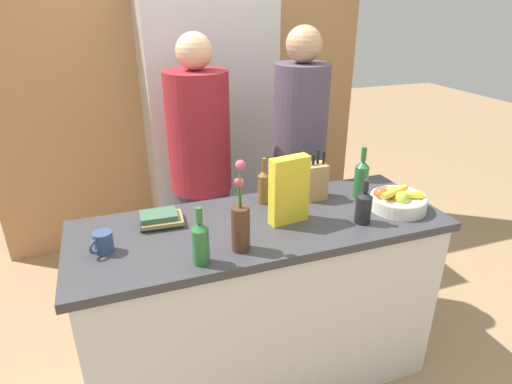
% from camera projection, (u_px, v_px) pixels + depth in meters
% --- Properties ---
extents(ground_plane, '(14.00, 14.00, 0.00)m').
position_uv_depth(ground_plane, '(261.00, 370.00, 2.37)').
color(ground_plane, '#A37F5B').
extents(kitchen_island, '(1.74, 0.64, 0.93)m').
position_uv_depth(kitchen_island, '(261.00, 302.00, 2.18)').
color(kitchen_island, silver).
rests_on(kitchen_island, ground_plane).
extents(back_wall_wood, '(2.94, 0.12, 2.60)m').
position_uv_depth(back_wall_wood, '(184.00, 80.00, 3.32)').
color(back_wall_wood, '#AD7A4C').
rests_on(back_wall_wood, ground_plane).
extents(refrigerator, '(0.87, 0.62, 2.01)m').
position_uv_depth(refrigerator, '(208.00, 128.00, 3.16)').
color(refrigerator, '#B7B7BC').
rests_on(refrigerator, ground_plane).
extents(fruit_bowl, '(0.27, 0.27, 0.11)m').
position_uv_depth(fruit_bowl, '(397.00, 200.00, 2.09)').
color(fruit_bowl, silver).
rests_on(fruit_bowl, kitchen_island).
extents(knife_block, '(0.11, 0.09, 0.26)m').
position_uv_depth(knife_block, '(315.00, 181.00, 2.19)').
color(knife_block, tan).
rests_on(knife_block, kitchen_island).
extents(flower_vase, '(0.08, 0.08, 0.39)m').
position_uv_depth(flower_vase, '(240.00, 222.00, 1.72)').
color(flower_vase, '#4C2D1E').
rests_on(flower_vase, kitchen_island).
extents(cereal_box, '(0.19, 0.09, 0.32)m').
position_uv_depth(cereal_box, '(289.00, 190.00, 1.93)').
color(cereal_box, yellow).
rests_on(cereal_box, kitchen_island).
extents(coffee_mug, '(0.10, 0.09, 0.09)m').
position_uv_depth(coffee_mug, '(103.00, 242.00, 1.73)').
color(coffee_mug, '#334770').
rests_on(coffee_mug, kitchen_island).
extents(book_stack, '(0.20, 0.15, 0.06)m').
position_uv_depth(book_stack, '(160.00, 219.00, 1.96)').
color(book_stack, '#232328').
rests_on(book_stack, kitchen_island).
extents(bottle_oil, '(0.07, 0.07, 0.21)m').
position_uv_depth(bottle_oil, '(364.00, 206.00, 1.95)').
color(bottle_oil, black).
rests_on(bottle_oil, kitchen_island).
extents(bottle_vinegar, '(0.06, 0.06, 0.24)m').
position_uv_depth(bottle_vinegar, '(264.00, 185.00, 2.14)').
color(bottle_vinegar, brown).
rests_on(bottle_vinegar, kitchen_island).
extents(bottle_wine, '(0.07, 0.07, 0.27)m').
position_uv_depth(bottle_wine, '(361.00, 178.00, 2.20)').
color(bottle_wine, '#286633').
rests_on(bottle_wine, kitchen_island).
extents(bottle_water, '(0.07, 0.07, 0.24)m').
position_uv_depth(bottle_water, '(201.00, 242.00, 1.64)').
color(bottle_water, '#286633').
rests_on(bottle_water, kitchen_island).
extents(person_at_sink, '(0.36, 0.36, 1.72)m').
position_uv_depth(person_at_sink, '(201.00, 166.00, 2.55)').
color(person_at_sink, '#383842').
rests_on(person_at_sink, ground_plane).
extents(person_in_blue, '(0.32, 0.32, 1.75)m').
position_uv_depth(person_in_blue, '(299.00, 156.00, 2.62)').
color(person_in_blue, '#383842').
rests_on(person_in_blue, ground_plane).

